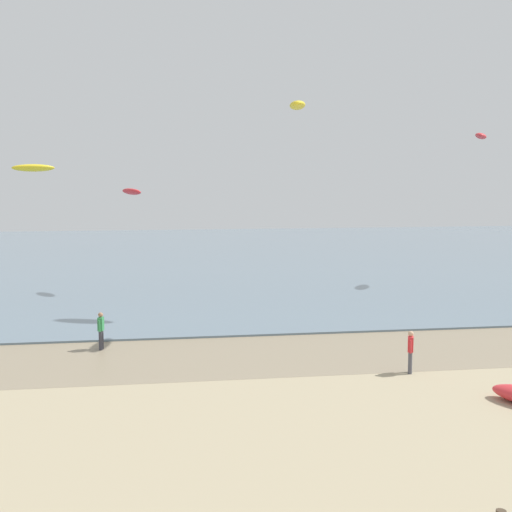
{
  "coord_description": "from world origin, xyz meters",
  "views": [
    {
      "loc": [
        -3.3,
        -6.89,
        7.73
      ],
      "look_at": [
        -0.47,
        11.6,
        5.61
      ],
      "focal_mm": 48.25,
      "sensor_mm": 36.0,
      "label": 1
    }
  ],
  "objects_px": {
    "person_nearest_camera": "(410,351)",
    "kite_aloft_3": "(481,136)",
    "kite_aloft_6": "(298,105)",
    "person_by_waterline": "(101,330)",
    "kite_aloft_5": "(132,192)",
    "kite_aloft_7": "(33,168)"
  },
  "relations": [
    {
      "from": "person_by_waterline",
      "to": "kite_aloft_6",
      "type": "relative_size",
      "value": 0.73
    },
    {
      "from": "person_by_waterline",
      "to": "kite_aloft_5",
      "type": "xyz_separation_m",
      "value": [
        1.07,
        15.76,
        5.91
      ]
    },
    {
      "from": "kite_aloft_3",
      "to": "kite_aloft_7",
      "type": "bearing_deg",
      "value": 118.3
    },
    {
      "from": "kite_aloft_7",
      "to": "kite_aloft_5",
      "type": "bearing_deg",
      "value": 177.41
    },
    {
      "from": "kite_aloft_3",
      "to": "kite_aloft_5",
      "type": "xyz_separation_m",
      "value": [
        -24.88,
        -0.18,
        -3.92
      ]
    },
    {
      "from": "kite_aloft_3",
      "to": "kite_aloft_5",
      "type": "distance_m",
      "value": 25.18
    },
    {
      "from": "person_by_waterline",
      "to": "kite_aloft_3",
      "type": "distance_m",
      "value": 32.0
    },
    {
      "from": "person_nearest_camera",
      "to": "kite_aloft_7",
      "type": "height_order",
      "value": "kite_aloft_7"
    },
    {
      "from": "person_nearest_camera",
      "to": "kite_aloft_3",
      "type": "distance_m",
      "value": 27.39
    },
    {
      "from": "person_nearest_camera",
      "to": "kite_aloft_7",
      "type": "xyz_separation_m",
      "value": [
        -17.42,
        20.07,
        7.45
      ]
    },
    {
      "from": "person_nearest_camera",
      "to": "kite_aloft_5",
      "type": "height_order",
      "value": "kite_aloft_5"
    },
    {
      "from": "person_by_waterline",
      "to": "kite_aloft_5",
      "type": "bearing_deg",
      "value": 86.1
    },
    {
      "from": "person_nearest_camera",
      "to": "kite_aloft_3",
      "type": "relative_size",
      "value": 0.68
    },
    {
      "from": "kite_aloft_6",
      "to": "person_by_waterline",
      "type": "bearing_deg",
      "value": 113.47
    },
    {
      "from": "kite_aloft_5",
      "to": "kite_aloft_7",
      "type": "relative_size",
      "value": 0.86
    },
    {
      "from": "person_nearest_camera",
      "to": "kite_aloft_3",
      "type": "height_order",
      "value": "kite_aloft_3"
    },
    {
      "from": "person_nearest_camera",
      "to": "kite_aloft_5",
      "type": "bearing_deg",
      "value": 117.83
    },
    {
      "from": "person_nearest_camera",
      "to": "kite_aloft_5",
      "type": "relative_size",
      "value": 0.76
    },
    {
      "from": "kite_aloft_3",
      "to": "person_by_waterline",
      "type": "bearing_deg",
      "value": 146.87
    },
    {
      "from": "person_by_waterline",
      "to": "kite_aloft_6",
      "type": "xyz_separation_m",
      "value": [
        9.39,
        1.77,
        10.29
      ]
    },
    {
      "from": "person_nearest_camera",
      "to": "person_by_waterline",
      "type": "relative_size",
      "value": 1.0
    },
    {
      "from": "kite_aloft_3",
      "to": "kite_aloft_5",
      "type": "height_order",
      "value": "kite_aloft_3"
    }
  ]
}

